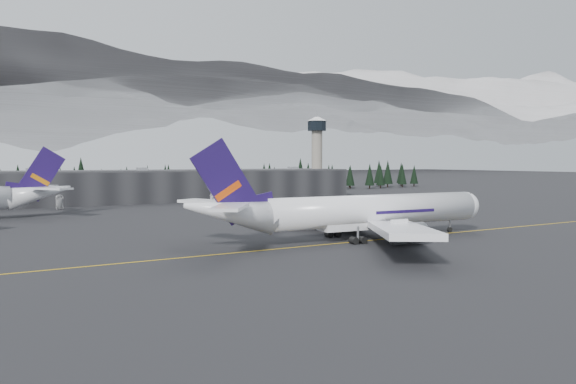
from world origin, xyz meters
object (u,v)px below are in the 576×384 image
control_tower (317,146)px  jet_main (351,212)px  gse_vehicle_a (59,208)px  gse_vehicle_b (213,202)px  terminal (167,185)px

control_tower → jet_main: 146.90m
gse_vehicle_a → gse_vehicle_b: bearing=-14.3°
terminal → jet_main: 124.54m
jet_main → gse_vehicle_a: jet_main is taller
control_tower → jet_main: bearing=-119.1°
terminal → jet_main: size_ratio=2.30×
control_tower → gse_vehicle_b: control_tower is taller
control_tower → gse_vehicle_a: control_tower is taller
control_tower → jet_main: size_ratio=0.54×
terminal → gse_vehicle_b: bearing=-70.1°
terminal → gse_vehicle_b: 29.61m
control_tower → gse_vehicle_a: (-117.89, -26.86, -22.70)m
terminal → control_tower: (75.00, 3.00, 17.11)m
jet_main → terminal: bearing=95.0°
control_tower → gse_vehicle_b: size_ratio=9.12×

